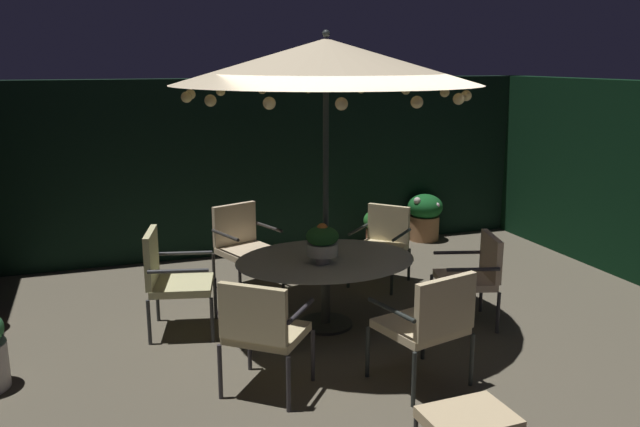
% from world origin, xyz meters
% --- Properties ---
extents(ground_plane, '(8.07, 6.65, 0.02)m').
position_xyz_m(ground_plane, '(0.00, 0.00, -0.01)').
color(ground_plane, brown).
extents(hedge_backdrop_rear, '(8.07, 0.30, 2.38)m').
position_xyz_m(hedge_backdrop_rear, '(0.00, 3.18, 1.19)').
color(hedge_backdrop_rear, black).
rests_on(hedge_backdrop_rear, ground_plane).
extents(patio_dining_table, '(1.80, 1.47, 0.71)m').
position_xyz_m(patio_dining_table, '(-0.19, 0.30, 0.61)').
color(patio_dining_table, '#31312D').
rests_on(patio_dining_table, ground_plane).
extents(patio_umbrella, '(2.90, 2.90, 2.89)m').
position_xyz_m(patio_umbrella, '(-0.19, 0.30, 2.60)').
color(patio_umbrella, '#282F30').
rests_on(patio_umbrella, ground_plane).
extents(centerpiece_planter, '(0.32, 0.32, 0.39)m').
position_xyz_m(centerpiece_planter, '(-0.27, 0.16, 0.93)').
color(centerpiece_planter, beige).
rests_on(centerpiece_planter, patio_dining_table).
extents(patio_chair_north, '(0.82, 0.81, 0.97)m').
position_xyz_m(patio_chair_north, '(-1.13, -0.87, 0.58)').
color(patio_chair_north, '#312E33').
rests_on(patio_chair_north, ground_plane).
extents(patio_chair_northeast, '(0.78, 0.76, 0.99)m').
position_xyz_m(patio_chair_northeast, '(0.17, -1.17, 0.58)').
color(patio_chair_northeast, '#292E2C').
rests_on(patio_chair_northeast, ground_plane).
extents(patio_chair_east, '(0.71, 0.73, 0.92)m').
position_xyz_m(patio_chair_east, '(1.25, -0.12, 0.54)').
color(patio_chair_east, '#312F33').
rests_on(patio_chair_east, ground_plane).
extents(patio_chair_southeast, '(0.83, 0.83, 0.91)m').
position_xyz_m(patio_chair_southeast, '(0.91, 1.33, 0.52)').
color(patio_chair_southeast, '#2B322D').
rests_on(patio_chair_southeast, ground_plane).
extents(patio_chair_south, '(0.79, 0.77, 0.97)m').
position_xyz_m(patio_chair_south, '(-0.71, 1.72, 0.55)').
color(patio_chair_south, '#302E2C').
rests_on(patio_chair_south, ground_plane).
extents(patio_chair_southwest, '(0.74, 0.73, 1.03)m').
position_xyz_m(patio_chair_southwest, '(-1.66, 0.65, 0.59)').
color(patio_chair_southwest, '#2E2F32').
rests_on(patio_chair_southwest, ground_plane).
extents(ottoman_footrest, '(0.60, 0.46, 0.37)m').
position_xyz_m(ottoman_footrest, '(-0.09, -2.21, 0.32)').
color(ottoman_footrest, '#292A2B').
rests_on(ottoman_footrest, ground_plane).
extents(potted_plant_back_right, '(0.52, 0.52, 0.69)m').
position_xyz_m(potted_plant_back_right, '(2.28, 2.85, 0.38)').
color(potted_plant_back_right, '#9F6D47').
rests_on(potted_plant_back_right, ground_plane).
extents(potted_plant_back_left, '(0.46, 0.46, 0.61)m').
position_xyz_m(potted_plant_back_left, '(1.40, 2.50, 0.34)').
color(potted_plant_back_left, '#A76142').
rests_on(potted_plant_back_left, ground_plane).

